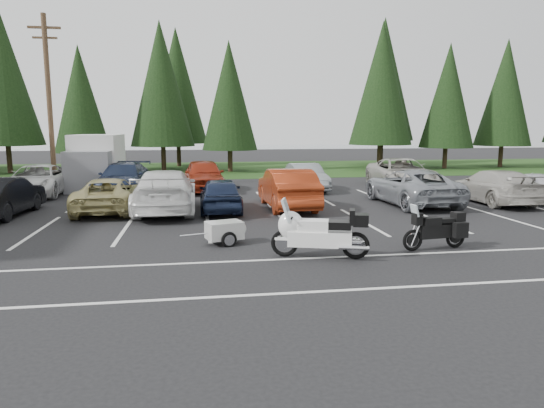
{
  "coord_description": "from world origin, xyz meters",
  "views": [
    {
      "loc": [
        -2.55,
        -15.09,
        3.26
      ],
      "look_at": [
        -0.27,
        -0.5,
        0.94
      ],
      "focal_mm": 32.0,
      "sensor_mm": 36.0,
      "label": 1
    }
  ],
  "objects_px": {
    "car_near_4": "(221,194)",
    "car_near_5": "(287,188)",
    "car_near_3": "(165,191)",
    "adventure_motorcycle": "(435,226)",
    "cargo_trailer": "(224,233)",
    "car_near_6": "(411,187)",
    "car_near_8": "(533,186)",
    "car_far_1": "(124,178)",
    "car_near_7": "(493,186)",
    "car_far_4": "(401,173)",
    "car_near_1": "(2,196)",
    "car_far_3": "(306,177)",
    "touring_motorcycle": "(320,228)",
    "box_truck": "(95,162)",
    "car_far_2": "(204,175)",
    "car_near_2": "(109,195)",
    "utility_pole": "(49,100)",
    "car_far_0": "(38,180)"
  },
  "relations": [
    {
      "from": "car_far_0",
      "to": "car_far_1",
      "type": "height_order",
      "value": "car_far_1"
    },
    {
      "from": "car_far_3",
      "to": "touring_motorcycle",
      "type": "xyz_separation_m",
      "value": [
        -2.67,
        -13.23,
        0.06
      ]
    },
    {
      "from": "cargo_trailer",
      "to": "car_far_4",
      "type": "bearing_deg",
      "value": 31.51
    },
    {
      "from": "box_truck",
      "to": "car_far_3",
      "type": "distance_m",
      "value": 11.51
    },
    {
      "from": "car_far_1",
      "to": "car_far_2",
      "type": "bearing_deg",
      "value": 12.12
    },
    {
      "from": "car_near_5",
      "to": "car_far_1",
      "type": "xyz_separation_m",
      "value": [
        -7.29,
        5.6,
        -0.05
      ]
    },
    {
      "from": "car_far_3",
      "to": "car_near_1",
      "type": "bearing_deg",
      "value": -159.24
    },
    {
      "from": "touring_motorcycle",
      "to": "cargo_trailer",
      "type": "relative_size",
      "value": 1.94
    },
    {
      "from": "cargo_trailer",
      "to": "car_near_6",
      "type": "bearing_deg",
      "value": 19.19
    },
    {
      "from": "car_far_4",
      "to": "cargo_trailer",
      "type": "bearing_deg",
      "value": -126.92
    },
    {
      "from": "car_near_3",
      "to": "adventure_motorcycle",
      "type": "bearing_deg",
      "value": 136.14
    },
    {
      "from": "car_near_3",
      "to": "utility_pole",
      "type": "bearing_deg",
      "value": -51.88
    },
    {
      "from": "car_near_1",
      "to": "touring_motorcycle",
      "type": "relative_size",
      "value": 1.64
    },
    {
      "from": "car_near_7",
      "to": "car_near_2",
      "type": "bearing_deg",
      "value": -0.03
    },
    {
      "from": "car_near_7",
      "to": "car_far_2",
      "type": "xyz_separation_m",
      "value": [
        -12.46,
        6.19,
        0.09
      ]
    },
    {
      "from": "car_near_6",
      "to": "car_far_1",
      "type": "height_order",
      "value": "car_far_1"
    },
    {
      "from": "car_near_4",
      "to": "car_far_0",
      "type": "height_order",
      "value": "car_far_0"
    },
    {
      "from": "car_near_6",
      "to": "car_far_0",
      "type": "xyz_separation_m",
      "value": [
        -16.75,
        5.34,
        -0.01
      ]
    },
    {
      "from": "car_far_1",
      "to": "car_near_7",
      "type": "bearing_deg",
      "value": -14.23
    },
    {
      "from": "car_far_2",
      "to": "car_far_3",
      "type": "bearing_deg",
      "value": -10.47
    },
    {
      "from": "car_far_4",
      "to": "car_far_1",
      "type": "bearing_deg",
      "value": -174.86
    },
    {
      "from": "car_near_8",
      "to": "car_far_3",
      "type": "distance_m",
      "value": 10.68
    },
    {
      "from": "car_near_2",
      "to": "car_far_4",
      "type": "relative_size",
      "value": 0.82
    },
    {
      "from": "car_near_3",
      "to": "car_near_8",
      "type": "xyz_separation_m",
      "value": [
        16.22,
        0.38,
        -0.16
      ]
    },
    {
      "from": "car_far_3",
      "to": "adventure_motorcycle",
      "type": "distance_m",
      "value": 12.87
    },
    {
      "from": "car_near_6",
      "to": "car_near_8",
      "type": "xyz_separation_m",
      "value": [
        5.87,
        0.06,
        -0.09
      ]
    },
    {
      "from": "car_near_8",
      "to": "car_far_1",
      "type": "xyz_separation_m",
      "value": [
        -18.61,
        5.4,
        0.09
      ]
    },
    {
      "from": "car_near_8",
      "to": "adventure_motorcycle",
      "type": "height_order",
      "value": "car_near_8"
    },
    {
      "from": "car_near_4",
      "to": "car_far_3",
      "type": "relative_size",
      "value": 0.94
    },
    {
      "from": "car_far_0",
      "to": "adventure_motorcycle",
      "type": "height_order",
      "value": "car_far_0"
    },
    {
      "from": "car_far_3",
      "to": "car_far_4",
      "type": "xyz_separation_m",
      "value": [
        5.4,
        0.18,
        0.11
      ]
    },
    {
      "from": "box_truck",
      "to": "car_near_5",
      "type": "relative_size",
      "value": 1.13
    },
    {
      "from": "car_near_8",
      "to": "car_far_4",
      "type": "height_order",
      "value": "car_far_4"
    },
    {
      "from": "car_near_4",
      "to": "car_near_8",
      "type": "xyz_separation_m",
      "value": [
        14.08,
        0.6,
        -0.01
      ]
    },
    {
      "from": "car_far_1",
      "to": "car_far_2",
      "type": "distance_m",
      "value": 4.03
    },
    {
      "from": "utility_pole",
      "to": "box_truck",
      "type": "height_order",
      "value": "utility_pole"
    },
    {
      "from": "car_near_2",
      "to": "touring_motorcycle",
      "type": "distance_m",
      "value": 10.27
    },
    {
      "from": "car_near_7",
      "to": "touring_motorcycle",
      "type": "distance_m",
      "value": 12.46
    },
    {
      "from": "car_near_7",
      "to": "car_far_0",
      "type": "distance_m",
      "value": 21.21
    },
    {
      "from": "car_near_4",
      "to": "car_near_5",
      "type": "xyz_separation_m",
      "value": [
        2.76,
        0.4,
        0.14
      ]
    },
    {
      "from": "cargo_trailer",
      "to": "adventure_motorcycle",
      "type": "height_order",
      "value": "adventure_motorcycle"
    },
    {
      "from": "car_far_1",
      "to": "cargo_trailer",
      "type": "xyz_separation_m",
      "value": [
        4.35,
        -11.5,
        -0.44
      ]
    },
    {
      "from": "car_far_2",
      "to": "box_truck",
      "type": "bearing_deg",
      "value": 156.77
    },
    {
      "from": "car_near_6",
      "to": "car_far_3",
      "type": "height_order",
      "value": "car_near_6"
    },
    {
      "from": "car_near_3",
      "to": "cargo_trailer",
      "type": "height_order",
      "value": "car_near_3"
    },
    {
      "from": "car_near_1",
      "to": "cargo_trailer",
      "type": "bearing_deg",
      "value": 148.03
    },
    {
      "from": "car_far_2",
      "to": "car_near_2",
      "type": "bearing_deg",
      "value": -126.26
    },
    {
      "from": "adventure_motorcycle",
      "to": "car_near_7",
      "type": "bearing_deg",
      "value": 41.26
    },
    {
      "from": "car_near_6",
      "to": "car_far_3",
      "type": "distance_m",
      "value": 6.33
    },
    {
      "from": "car_far_0",
      "to": "car_far_4",
      "type": "relative_size",
      "value": 0.92
    }
  ]
}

